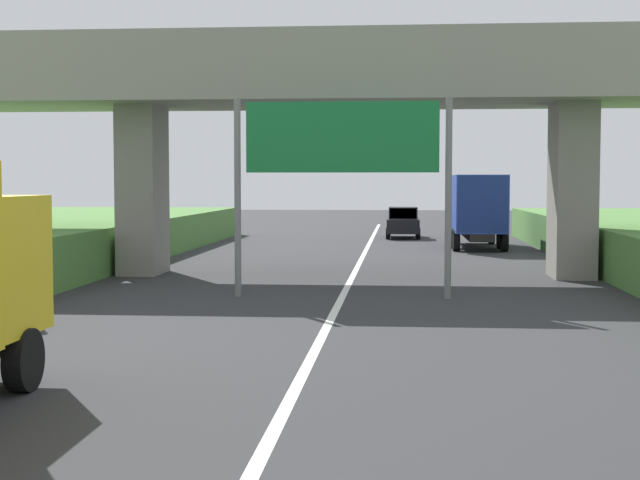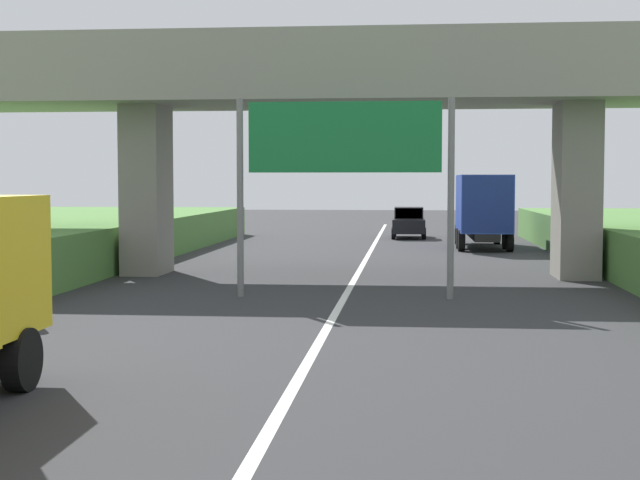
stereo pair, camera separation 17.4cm
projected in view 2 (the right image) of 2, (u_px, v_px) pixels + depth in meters
The scene contains 6 objects.
lane_centre_stripe at pixel (345, 296), 25.79m from camera, with size 0.20×85.91×0.01m, color white.
overpass_bridge at pixel (357, 96), 31.12m from camera, with size 40.00×4.80×7.89m.
overhead_highway_sign at pixel (344, 150), 25.30m from camera, with size 5.88×0.18×5.39m.
truck_blue at pixel (482, 207), 44.41m from camera, with size 2.44×7.30×3.44m.
car_black at pixel (409, 223), 52.15m from camera, with size 1.86×4.10×1.72m.
construction_barrel_2 at pixel (27, 306), 20.37m from camera, with size 0.57×0.57×0.90m.
Camera 2 is at (1.76, -2.64, 3.16)m, focal length 52.88 mm.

